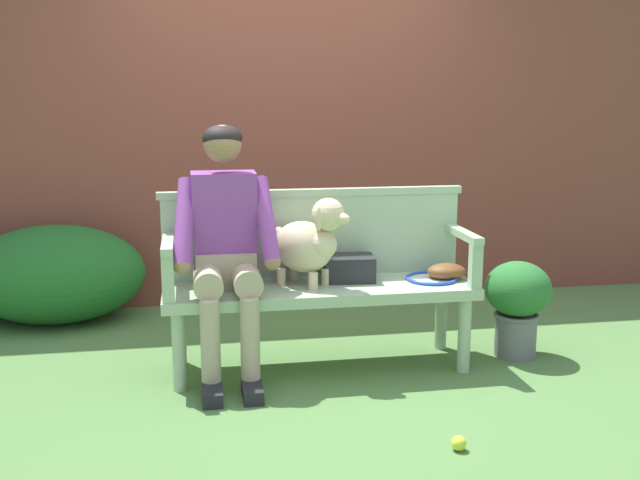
% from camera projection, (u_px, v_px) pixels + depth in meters
% --- Properties ---
extents(ground_plane, '(40.00, 40.00, 0.00)m').
position_uv_depth(ground_plane, '(320.00, 367.00, 4.17)').
color(ground_plane, '#4C753D').
extents(brick_garden_fence, '(8.00, 0.30, 2.39)m').
position_uv_depth(brick_garden_fence, '(284.00, 137.00, 5.42)').
color(brick_garden_fence, brown).
rests_on(brick_garden_fence, ground).
extents(hedge_bush_far_right, '(1.17, 0.76, 0.66)m').
position_uv_depth(hedge_bush_far_right, '(55.00, 274.00, 4.93)').
color(hedge_bush_far_right, '#1E5B23').
rests_on(hedge_bush_far_right, ground).
extents(garden_bench, '(1.70, 0.51, 0.48)m').
position_uv_depth(garden_bench, '(320.00, 296.00, 4.09)').
color(garden_bench, '#9EB793').
rests_on(garden_bench, ground).
extents(bench_backrest, '(1.74, 0.06, 0.50)m').
position_uv_depth(bench_backrest, '(313.00, 232.00, 4.24)').
color(bench_backrest, '#9EB793').
rests_on(bench_backrest, garden_bench).
extents(bench_armrest_left_end, '(0.06, 0.51, 0.28)m').
position_uv_depth(bench_armrest_left_end, '(168.00, 258.00, 3.81)').
color(bench_armrest_left_end, '#9EB793').
rests_on(bench_armrest_left_end, garden_bench).
extents(bench_armrest_right_end, '(0.06, 0.51, 0.28)m').
position_uv_depth(bench_armrest_right_end, '(468.00, 247.00, 4.09)').
color(bench_armrest_right_end, '#9EB793').
rests_on(bench_armrest_right_end, garden_bench).
extents(person_seated, '(0.56, 0.65, 1.35)m').
position_uv_depth(person_seated, '(226.00, 241.00, 3.92)').
color(person_seated, black).
rests_on(person_seated, ground).
extents(dog_on_bench, '(0.44, 0.42, 0.49)m').
position_uv_depth(dog_on_bench, '(310.00, 241.00, 4.01)').
color(dog_on_bench, beige).
rests_on(dog_on_bench, garden_bench).
extents(tennis_racket, '(0.38, 0.58, 0.03)m').
position_uv_depth(tennis_racket, '(432.00, 277.00, 4.21)').
color(tennis_racket, blue).
rests_on(tennis_racket, garden_bench).
extents(baseball_glove, '(0.23, 0.19, 0.09)m').
position_uv_depth(baseball_glove, '(446.00, 271.00, 4.19)').
color(baseball_glove, brown).
rests_on(baseball_glove, garden_bench).
extents(sports_bag, '(0.29, 0.22, 0.14)m').
position_uv_depth(sports_bag, '(349.00, 268.00, 4.16)').
color(sports_bag, '#232328').
rests_on(sports_bag, garden_bench).
extents(tennis_ball, '(0.07, 0.07, 0.07)m').
position_uv_depth(tennis_ball, '(459.00, 443.00, 3.19)').
color(tennis_ball, '#CCDB33').
rests_on(tennis_ball, ground).
extents(potted_plant, '(0.38, 0.38, 0.56)m').
position_uv_depth(potted_plant, '(517.00, 300.00, 4.29)').
color(potted_plant, slate).
rests_on(potted_plant, ground).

